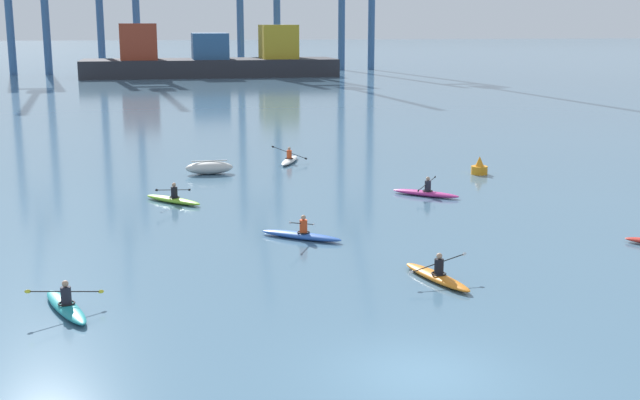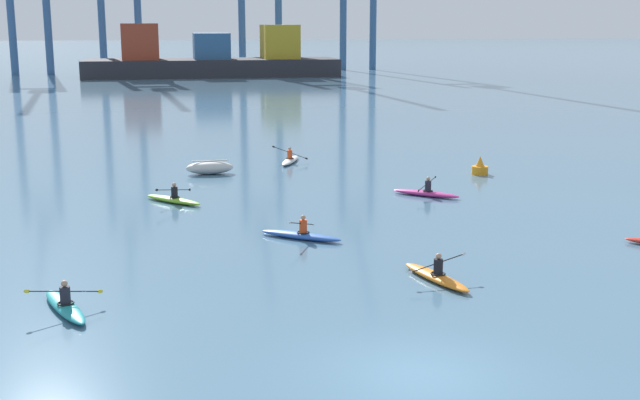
% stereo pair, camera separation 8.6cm
% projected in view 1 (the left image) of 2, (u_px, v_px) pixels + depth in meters
% --- Properties ---
extents(ground_plane, '(800.00, 800.00, 0.00)m').
position_uv_depth(ground_plane, '(421.00, 375.00, 19.40)').
color(ground_plane, '#476B84').
extents(container_barge, '(38.95, 10.57, 8.10)m').
position_uv_depth(container_barge, '(210.00, 59.00, 127.53)').
color(container_barge, '#28282D').
rests_on(container_barge, ground).
extents(capsized_dinghy, '(2.61, 1.13, 0.76)m').
position_uv_depth(capsized_dinghy, '(209.00, 168.00, 45.19)').
color(capsized_dinghy, beige).
rests_on(capsized_dinghy, ground).
extents(channel_buoy, '(0.90, 0.90, 1.00)m').
position_uv_depth(channel_buoy, '(479.00, 168.00, 45.14)').
color(channel_buoy, orange).
rests_on(channel_buoy, ground).
extents(kayak_lime, '(2.78, 2.88, 0.95)m').
position_uv_depth(kayak_lime, '(173.00, 199.00, 38.00)').
color(kayak_lime, '#7ABC2D').
rests_on(kayak_lime, ground).
extents(kayak_blue, '(3.10, 2.49, 0.95)m').
position_uv_depth(kayak_blue, '(301.00, 235.00, 31.62)').
color(kayak_blue, '#2856B2').
rests_on(kayak_blue, ground).
extents(kayak_orange, '(2.18, 3.43, 0.95)m').
position_uv_depth(kayak_orange, '(437.00, 276.00, 26.46)').
color(kayak_orange, orange).
rests_on(kayak_orange, ground).
extents(kayak_magenta, '(2.97, 2.67, 0.95)m').
position_uv_depth(kayak_magenta, '(426.00, 193.00, 39.47)').
color(kayak_magenta, '#C13384').
rests_on(kayak_magenta, ground).
extents(kayak_white, '(2.06, 3.38, 1.01)m').
position_uv_depth(kayak_white, '(290.00, 160.00, 48.93)').
color(kayak_white, silver).
rests_on(kayak_white, ground).
extents(kayak_teal, '(2.12, 3.38, 0.95)m').
position_uv_depth(kayak_teal, '(66.00, 306.00, 23.66)').
color(kayak_teal, teal).
rests_on(kayak_teal, ground).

